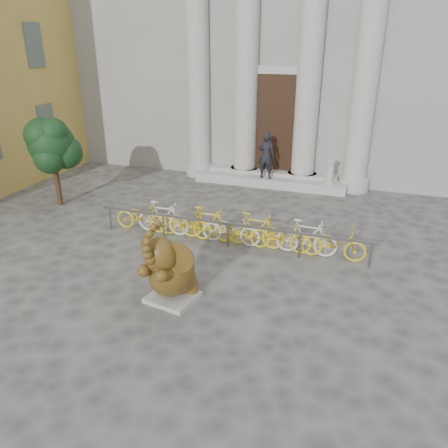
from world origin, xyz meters
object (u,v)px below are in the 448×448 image
(elephant_statue, at_px, (170,271))
(bike_rack, at_px, (231,227))
(tree, at_px, (52,145))
(pedestrian, at_px, (266,155))

(elephant_statue, bearing_deg, bike_rack, 94.32)
(tree, bearing_deg, pedestrian, 34.60)
(elephant_statue, distance_m, tree, 7.79)
(elephant_statue, height_order, bike_rack, elephant_statue)
(bike_rack, distance_m, tree, 6.95)
(pedestrian, bearing_deg, bike_rack, 93.16)
(tree, relative_size, pedestrian, 1.69)
(elephant_statue, relative_size, tree, 0.67)
(bike_rack, relative_size, pedestrian, 4.42)
(tree, bearing_deg, bike_rack, -8.84)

